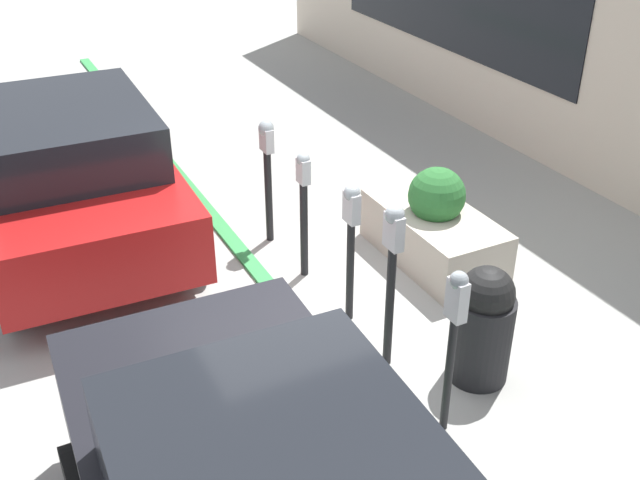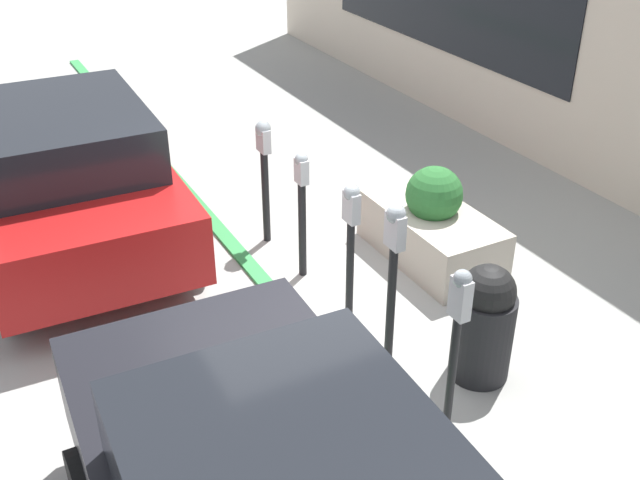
% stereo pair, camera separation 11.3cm
% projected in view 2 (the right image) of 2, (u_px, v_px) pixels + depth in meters
% --- Properties ---
extents(ground_plane, '(40.00, 40.00, 0.00)m').
position_uv_depth(ground_plane, '(310.00, 326.00, 6.89)').
color(ground_plane, '#999993').
extents(curb_strip, '(19.00, 0.16, 0.04)m').
position_uv_depth(curb_strip, '(302.00, 326.00, 6.84)').
color(curb_strip, '#338C47').
rests_on(curb_strip, ground_plane).
extents(parking_meter_nearest, '(0.16, 0.14, 1.41)m').
position_uv_depth(parking_meter_nearest, '(458.00, 323.00, 5.29)').
color(parking_meter_nearest, black).
rests_on(parking_meter_nearest, ground_plane).
extents(parking_meter_second, '(0.19, 0.16, 1.52)m').
position_uv_depth(parking_meter_second, '(394.00, 259.00, 5.93)').
color(parking_meter_second, black).
rests_on(parking_meter_second, ground_plane).
extents(parking_meter_middle, '(0.17, 0.15, 1.37)m').
position_uv_depth(parking_meter_middle, '(351.00, 230.00, 6.54)').
color(parking_meter_middle, black).
rests_on(parking_meter_middle, ground_plane).
extents(parking_meter_fourth, '(0.15, 0.13, 1.34)m').
position_uv_depth(parking_meter_fourth, '(302.00, 202.00, 7.25)').
color(parking_meter_fourth, black).
rests_on(parking_meter_fourth, ground_plane).
extents(parking_meter_farthest, '(0.19, 0.16, 1.39)m').
position_uv_depth(parking_meter_farthest, '(264.00, 163.00, 7.81)').
color(parking_meter_farthest, black).
rests_on(parking_meter_farthest, ground_plane).
extents(planter_box, '(1.62, 0.82, 1.04)m').
position_uv_depth(planter_box, '(431.00, 226.00, 7.76)').
color(planter_box, '#B2A899').
rests_on(planter_box, ground_plane).
extents(parked_car_middle, '(4.10, 2.01, 1.57)m').
position_uv_depth(parked_car_middle, '(66.00, 174.00, 7.84)').
color(parked_car_middle, maroon).
rests_on(parked_car_middle, ground_plane).
extents(trash_bin, '(0.50, 0.50, 1.05)m').
position_uv_depth(trash_bin, '(484.00, 322.00, 6.05)').
color(trash_bin, black).
rests_on(trash_bin, ground_plane).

